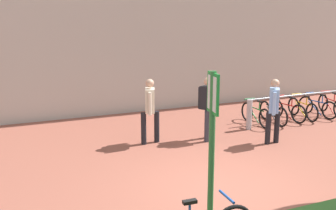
% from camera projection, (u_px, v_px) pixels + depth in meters
% --- Properties ---
extents(ground_plane, '(60.00, 60.00, 0.00)m').
position_uv_depth(ground_plane, '(224.00, 190.00, 7.77)').
color(ground_plane, brown).
extents(parking_sign_post, '(0.09, 0.36, 2.66)m').
position_uv_depth(parking_sign_post, '(212.00, 143.00, 5.12)').
color(parking_sign_post, '#2D7238').
rests_on(parking_sign_post, ground).
extents(bike_rack_cluster, '(3.76, 1.63, 0.83)m').
position_uv_depth(bike_rack_cluster, '(295.00, 109.00, 12.87)').
color(bike_rack_cluster, '#99999E').
rests_on(bike_rack_cluster, ground).
extents(bollard_steel, '(0.16, 0.16, 0.90)m').
position_uv_depth(bollard_steel, '(249.00, 115.00, 11.74)').
color(bollard_steel, '#ADADB2').
rests_on(bollard_steel, ground).
extents(person_shirt_blue, '(0.52, 0.58, 1.72)m').
position_uv_depth(person_shirt_blue, '(150.00, 107.00, 10.36)').
color(person_shirt_blue, black).
rests_on(person_shirt_blue, ground).
extents(person_casual_tan, '(0.43, 0.51, 1.72)m').
position_uv_depth(person_casual_tan, '(274.00, 107.00, 10.35)').
color(person_casual_tan, black).
rests_on(person_casual_tan, ground).
extents(person_suited_dark, '(0.39, 0.55, 1.72)m').
position_uv_depth(person_suited_dark, '(208.00, 105.00, 10.64)').
color(person_suited_dark, '#2D2D38').
rests_on(person_suited_dark, ground).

